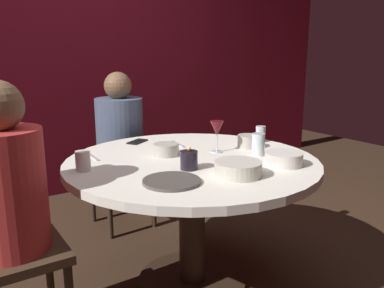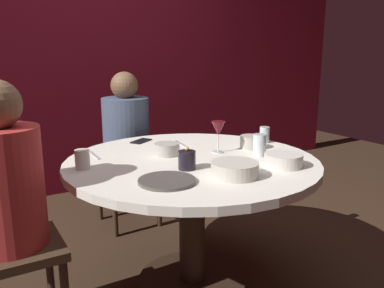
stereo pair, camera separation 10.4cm
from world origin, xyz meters
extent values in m
plane|color=#382619|center=(0.00, 0.00, 0.00)|extent=(8.00, 8.00, 0.00)
cube|color=maroon|center=(0.00, 1.89, 1.30)|extent=(6.00, 0.10, 2.60)
cylinder|color=silver|center=(0.00, 0.00, 0.70)|extent=(1.31, 1.31, 0.04)
cylinder|color=#332319|center=(0.00, 0.00, 0.34)|extent=(0.14, 0.14, 0.68)
cylinder|color=#2D2116|center=(0.00, 0.00, 0.01)|extent=(0.60, 0.60, 0.03)
cube|color=#3F2D1E|center=(-0.89, 0.00, 0.45)|extent=(0.40, 0.40, 0.04)
cylinder|color=#B22D2D|center=(-0.89, 0.00, 0.72)|extent=(0.31, 0.31, 0.51)
cylinder|color=#332319|center=(-0.72, 0.17, 0.21)|extent=(0.04, 0.04, 0.43)
cube|color=#3F2D1E|center=(0.00, 0.93, 0.45)|extent=(0.40, 0.40, 0.04)
cylinder|color=#475670|center=(0.00, 0.93, 0.71)|extent=(0.33, 0.33, 0.48)
sphere|color=brown|center=(0.00, 0.93, 1.03)|extent=(0.19, 0.19, 0.19)
cylinder|color=#332319|center=(-0.17, 1.10, 0.21)|extent=(0.04, 0.04, 0.43)
cylinder|color=#332319|center=(-0.17, 0.76, 0.21)|extent=(0.04, 0.04, 0.43)
cylinder|color=#332319|center=(0.17, 1.10, 0.21)|extent=(0.04, 0.04, 0.43)
cylinder|color=#332319|center=(0.17, 0.76, 0.21)|extent=(0.04, 0.04, 0.43)
cylinder|color=black|center=(-0.11, -0.15, 0.77)|extent=(0.08, 0.08, 0.09)
sphere|color=#F9D159|center=(-0.11, -0.15, 0.82)|extent=(0.02, 0.02, 0.02)
cylinder|color=silver|center=(0.19, 0.04, 0.72)|extent=(0.06, 0.06, 0.01)
cylinder|color=silver|center=(0.19, 0.04, 0.77)|extent=(0.01, 0.01, 0.09)
cone|color=maroon|center=(0.19, 0.04, 0.86)|extent=(0.08, 0.08, 0.08)
cylinder|color=#4C4742|center=(-0.28, -0.27, 0.73)|extent=(0.25, 0.25, 0.01)
cube|color=black|center=(-0.07, 0.51, 0.72)|extent=(0.16, 0.13, 0.01)
cylinder|color=#B2ADA3|center=(0.41, 0.03, 0.76)|extent=(0.13, 0.13, 0.07)
cylinder|color=beige|center=(0.01, -0.35, 0.75)|extent=(0.21, 0.21, 0.07)
cylinder|color=#B2ADA3|center=(-0.08, 0.14, 0.75)|extent=(0.14, 0.14, 0.06)
cylinder|color=silver|center=(0.31, -0.34, 0.75)|extent=(0.19, 0.19, 0.06)
cylinder|color=silver|center=(0.58, 0.10, 0.77)|extent=(0.06, 0.06, 0.10)
cylinder|color=silver|center=(0.34, -0.13, 0.78)|extent=(0.07, 0.07, 0.12)
cylinder|color=silver|center=(-0.54, 0.11, 0.77)|extent=(0.07, 0.07, 0.09)
cube|color=#B7B7BC|center=(0.11, 0.32, 0.72)|extent=(0.04, 0.18, 0.01)
cube|color=#B7B7BC|center=(-0.42, 0.32, 0.72)|extent=(0.02, 0.18, 0.01)
camera|label=1|loc=(-1.10, -1.65, 1.27)|focal=36.92mm
camera|label=2|loc=(-1.01, -1.71, 1.27)|focal=36.92mm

